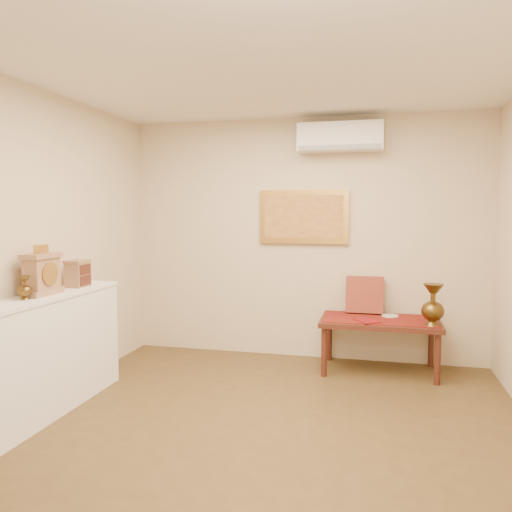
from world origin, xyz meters
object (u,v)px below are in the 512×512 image
(low_table, at_px, (380,325))
(display_ledge, at_px, (34,359))
(mantel_clock, at_px, (42,274))
(wooden_chest, at_px, (78,273))
(brass_urn_tall, at_px, (433,300))

(low_table, bearing_deg, display_ledge, -144.90)
(mantel_clock, xyz_separation_m, low_table, (2.68, 1.74, -0.67))
(mantel_clock, bearing_deg, wooden_chest, 87.88)
(mantel_clock, bearing_deg, display_ledge, -88.10)
(brass_urn_tall, height_order, mantel_clock, mantel_clock)
(brass_urn_tall, xyz_separation_m, mantel_clock, (-3.17, -1.54, 0.35))
(display_ledge, distance_m, wooden_chest, 0.87)
(brass_urn_tall, distance_m, wooden_chest, 3.34)
(display_ledge, height_order, wooden_chest, wooden_chest)
(brass_urn_tall, distance_m, mantel_clock, 3.54)
(brass_urn_tall, distance_m, low_table, 0.62)
(wooden_chest, bearing_deg, low_table, 25.47)
(display_ledge, xyz_separation_m, mantel_clock, (-0.00, 0.14, 0.66))
(low_table, bearing_deg, brass_urn_tall, -22.15)
(wooden_chest, height_order, low_table, wooden_chest)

